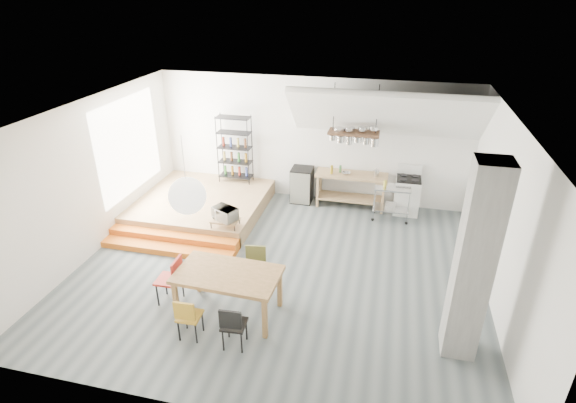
% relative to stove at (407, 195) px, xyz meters
% --- Properties ---
extents(floor, '(8.00, 8.00, 0.00)m').
position_rel_stove_xyz_m(floor, '(-2.50, -3.16, -0.48)').
color(floor, '#4D5659').
rests_on(floor, ground).
extents(wall_back, '(8.00, 0.04, 3.20)m').
position_rel_stove_xyz_m(wall_back, '(-2.50, 0.34, 1.12)').
color(wall_back, silver).
rests_on(wall_back, ground).
extents(wall_left, '(0.04, 7.00, 3.20)m').
position_rel_stove_xyz_m(wall_left, '(-6.50, -3.16, 1.12)').
color(wall_left, silver).
rests_on(wall_left, ground).
extents(wall_right, '(0.04, 7.00, 3.20)m').
position_rel_stove_xyz_m(wall_right, '(1.50, -3.16, 1.12)').
color(wall_right, silver).
rests_on(wall_right, ground).
extents(ceiling, '(8.00, 7.00, 0.02)m').
position_rel_stove_xyz_m(ceiling, '(-2.50, -3.16, 2.72)').
color(ceiling, white).
rests_on(ceiling, wall_back).
extents(slope_ceiling, '(4.40, 1.44, 1.32)m').
position_rel_stove_xyz_m(slope_ceiling, '(-0.70, -0.26, 2.07)').
color(slope_ceiling, white).
rests_on(slope_ceiling, wall_back).
extents(window_pane, '(0.02, 2.50, 2.20)m').
position_rel_stove_xyz_m(window_pane, '(-6.48, -1.66, 1.32)').
color(window_pane, white).
rests_on(window_pane, wall_left).
extents(platform, '(3.00, 3.00, 0.40)m').
position_rel_stove_xyz_m(platform, '(-5.00, -1.16, -0.28)').
color(platform, '#97734B').
rests_on(platform, ground).
extents(step_lower, '(3.00, 0.35, 0.13)m').
position_rel_stove_xyz_m(step_lower, '(-5.00, -3.11, -0.41)').
color(step_lower, orange).
rests_on(step_lower, ground).
extents(step_upper, '(3.00, 0.35, 0.27)m').
position_rel_stove_xyz_m(step_upper, '(-5.00, -2.76, -0.35)').
color(step_upper, orange).
rests_on(step_upper, ground).
extents(concrete_column, '(0.50, 0.50, 3.20)m').
position_rel_stove_xyz_m(concrete_column, '(0.80, -4.66, 1.12)').
color(concrete_column, gray).
rests_on(concrete_column, ground).
extents(kitchen_counter, '(1.80, 0.60, 0.91)m').
position_rel_stove_xyz_m(kitchen_counter, '(-1.40, -0.01, 0.15)').
color(kitchen_counter, '#97734B').
rests_on(kitchen_counter, ground).
extents(stove, '(0.60, 0.60, 1.18)m').
position_rel_stove_xyz_m(stove, '(0.00, 0.00, 0.00)').
color(stove, white).
rests_on(stove, ground).
extents(pot_rack, '(1.20, 0.50, 1.43)m').
position_rel_stove_xyz_m(pot_rack, '(-1.37, -0.23, 1.50)').
color(pot_rack, '#3B2317').
rests_on(pot_rack, ceiling).
extents(wire_shelving, '(0.88, 0.38, 1.80)m').
position_rel_stove_xyz_m(wire_shelving, '(-4.50, 0.04, 0.85)').
color(wire_shelving, black).
rests_on(wire_shelving, platform).
extents(microwave_shelf, '(0.60, 0.40, 0.16)m').
position_rel_stove_xyz_m(microwave_shelf, '(-3.90, -2.41, 0.07)').
color(microwave_shelf, '#97734B').
rests_on(microwave_shelf, platform).
extents(paper_lantern, '(0.60, 0.60, 0.60)m').
position_rel_stove_xyz_m(paper_lantern, '(-3.60, -4.64, 1.72)').
color(paper_lantern, white).
rests_on(paper_lantern, ceiling).
extents(dining_table, '(1.80, 1.07, 0.84)m').
position_rel_stove_xyz_m(dining_table, '(-3.00, -4.66, 0.27)').
color(dining_table, brown).
rests_on(dining_table, ground).
extents(chair_mustard, '(0.38, 0.38, 0.80)m').
position_rel_stove_xyz_m(chair_mustard, '(-3.41, -5.43, -0.00)').
color(chair_mustard, '#AF801E').
rests_on(chair_mustard, ground).
extents(chair_black, '(0.40, 0.40, 0.82)m').
position_rel_stove_xyz_m(chair_black, '(-2.64, -5.46, 0.01)').
color(chair_black, black).
rests_on(chair_black, ground).
extents(chair_olive, '(0.45, 0.45, 0.87)m').
position_rel_stove_xyz_m(chair_olive, '(-2.76, -3.89, 0.04)').
color(chair_olive, olive).
rests_on(chair_olive, ground).
extents(chair_red, '(0.43, 0.43, 0.92)m').
position_rel_stove_xyz_m(chair_red, '(-4.08, -4.61, 0.07)').
color(chair_red, red).
rests_on(chair_red, ground).
extents(rolling_cart, '(0.88, 0.50, 0.86)m').
position_rel_stove_xyz_m(rolling_cart, '(-0.37, -0.46, 0.07)').
color(rolling_cart, silver).
rests_on(rolling_cart, ground).
extents(mini_fridge, '(0.54, 0.54, 0.92)m').
position_rel_stove_xyz_m(mini_fridge, '(-2.68, 0.04, -0.02)').
color(mini_fridge, black).
rests_on(mini_fridge, ground).
extents(microwave, '(0.62, 0.54, 0.29)m').
position_rel_stove_xyz_m(microwave, '(-3.90, -2.41, 0.23)').
color(microwave, beige).
rests_on(microwave, microwave_shelf).
extents(bowl, '(0.26, 0.26, 0.05)m').
position_rel_stove_xyz_m(bowl, '(-1.54, -0.06, 0.46)').
color(bowl, silver).
rests_on(bowl, kitchen_counter).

